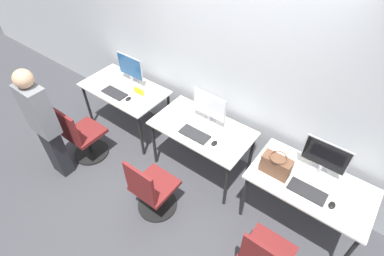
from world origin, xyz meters
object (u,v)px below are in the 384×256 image
(monitor_left, at_px, (130,69))
(office_chair_center, at_px, (152,191))
(keyboard_right, at_px, (307,191))
(mouse_right, at_px, (332,205))
(office_chair_left, at_px, (83,138))
(mouse_left, at_px, (128,99))
(monitor_center, at_px, (209,108))
(keyboard_center, at_px, (195,134))
(monitor_right, at_px, (325,157))
(person_left, at_px, (44,123))
(handbag, at_px, (276,165))
(mouse_center, at_px, (214,143))
(keyboard_left, at_px, (115,93))

(monitor_left, height_order, office_chair_center, monitor_left)
(keyboard_right, xyz_separation_m, mouse_right, (0.25, -0.01, 0.01))
(office_chair_left, height_order, mouse_right, office_chair_left)
(monitor_left, xyz_separation_m, office_chair_center, (1.28, -1.04, -0.62))
(mouse_left, relative_size, monitor_center, 0.20)
(monitor_left, height_order, mouse_left, monitor_left)
(office_chair_left, distance_m, keyboard_center, 1.59)
(monitor_right, xyz_separation_m, mouse_right, (0.25, -0.33, -0.21))
(person_left, relative_size, monitor_center, 3.53)
(monitor_left, xyz_separation_m, monitor_center, (1.36, -0.04, 0.00))
(office_chair_left, bearing_deg, handbag, 15.96)
(office_chair_left, relative_size, mouse_right, 9.75)
(monitor_center, height_order, keyboard_right, monitor_center)
(monitor_left, bearing_deg, monitor_center, -1.70)
(mouse_left, distance_m, mouse_center, 1.38)
(mouse_left, xyz_separation_m, office_chair_center, (1.03, -0.71, -0.41))
(keyboard_right, bearing_deg, monitor_left, 173.70)
(keyboard_left, height_order, monitor_center, monitor_center)
(monitor_left, distance_m, office_chair_center, 1.76)
(keyboard_left, relative_size, mouse_center, 4.10)
(mouse_left, distance_m, mouse_right, 2.71)
(office_chair_left, relative_size, keyboard_right, 2.38)
(keyboard_left, xyz_separation_m, keyboard_right, (2.71, 0.04, 0.00))
(monitor_center, relative_size, mouse_right, 4.99)
(person_left, height_order, mouse_right, person_left)
(mouse_center, bearing_deg, mouse_right, -0.09)
(monitor_right, bearing_deg, monitor_left, -179.74)
(keyboard_center, bearing_deg, monitor_left, 166.52)
(keyboard_center, bearing_deg, mouse_center, 2.81)
(monitor_left, distance_m, keyboard_center, 1.41)
(mouse_left, height_order, mouse_center, same)
(mouse_right, bearing_deg, handbag, 176.23)
(person_left, height_order, handbag, person_left)
(person_left, bearing_deg, mouse_left, 70.48)
(monitor_right, height_order, keyboard_right, monitor_right)
(monitor_right, bearing_deg, keyboard_left, -172.58)
(office_chair_center, height_order, keyboard_right, office_chair_center)
(monitor_right, bearing_deg, monitor_center, -177.78)
(office_chair_left, bearing_deg, person_left, -98.72)
(keyboard_left, bearing_deg, office_chair_center, -28.43)
(mouse_center, relative_size, keyboard_right, 0.24)
(office_chair_center, height_order, monitor_right, monitor_right)
(mouse_left, bearing_deg, mouse_right, 0.20)
(mouse_center, xyz_separation_m, keyboard_right, (1.09, 0.01, -0.01))
(mouse_center, height_order, monitor_right, monitor_right)
(mouse_left, bearing_deg, monitor_right, 7.76)
(monitor_right, xyz_separation_m, handbag, (-0.37, -0.29, -0.11))
(monitor_left, distance_m, monitor_center, 1.36)
(office_chair_center, xyz_separation_m, keyboard_right, (1.43, 0.74, 0.40))
(monitor_center, height_order, mouse_center, monitor_center)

